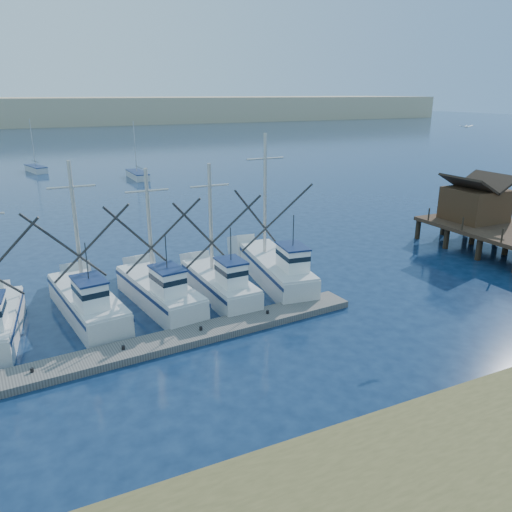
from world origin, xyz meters
The scene contains 8 objects.
ground centered at (0.00, 0.00, 0.00)m, with size 500.00×500.00×0.00m, color #0C1C37.
floating_dock centered at (-9.27, 5.40, 0.19)m, with size 27.89×1.86×0.37m, color slate.
timber_pier centered at (21.50, 8.46, 2.57)m, with size 7.00×20.00×8.00m.
dune_ridge centered at (0.00, 210.00, 5.00)m, with size 360.00×60.00×10.00m, color tan.
trawler_fleet centered at (-9.29, 10.45, 0.95)m, with size 27.30×9.43×9.50m.
sailboat_near centered at (4.07, 56.80, 0.49)m, with size 2.04×6.74×8.10m.
sailboat_far centered at (-8.95, 69.84, 0.50)m, with size 3.16×6.03×8.10m.
flying_gull centered at (14.15, 7.20, 9.90)m, with size 1.09×0.20×0.20m.
Camera 1 is at (-11.68, -16.19, 11.93)m, focal length 35.00 mm.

